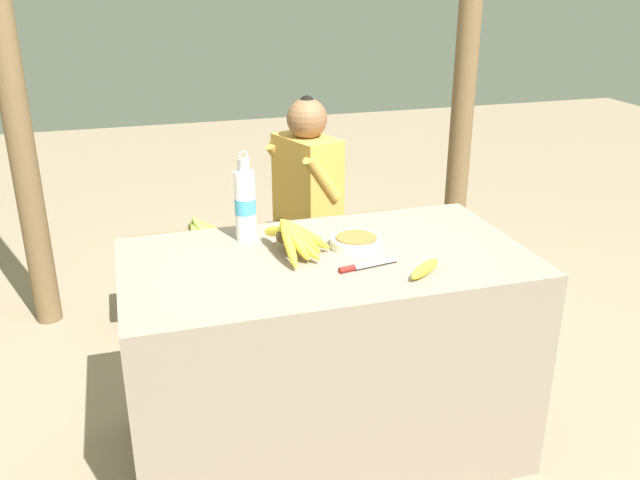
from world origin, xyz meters
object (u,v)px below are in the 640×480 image
object	(u,v)px
seated_vendor	(300,194)
banana_bunch_ripe	(294,235)
banana_bunch_green	(200,229)
knife	(360,266)
serving_bowl	(356,241)
water_bottle	(245,204)
loose_banana_front	(425,269)
support_post_far	(465,76)
wooden_bench	(276,247)
support_post_near	(13,97)

from	to	relation	value
seated_vendor	banana_bunch_ripe	bearing A→B (deg)	54.66
banana_bunch_ripe	banana_bunch_green	bearing A→B (deg)	101.28
seated_vendor	knife	bearing A→B (deg)	65.32
serving_bowl	banana_bunch_ripe	bearing A→B (deg)	176.92
water_bottle	loose_banana_front	bearing A→B (deg)	-43.39
water_bottle	seated_vendor	bearing A→B (deg)	62.95
banana_bunch_green	support_post_far	bearing A→B (deg)	10.54
knife	support_post_far	distance (m)	1.92
loose_banana_front	wooden_bench	bearing A→B (deg)	98.11
banana_bunch_green	serving_bowl	bearing A→B (deg)	-67.69
knife	seated_vendor	distance (m)	1.19
loose_banana_front	water_bottle	bearing A→B (deg)	136.61
seated_vendor	banana_bunch_green	distance (m)	0.51
water_bottle	banana_bunch_green	distance (m)	0.95
wooden_bench	banana_bunch_green	world-z (taller)	banana_bunch_green
water_bottle	wooden_bench	bearing A→B (deg)	70.82
loose_banana_front	knife	distance (m)	0.21
serving_bowl	support_post_near	world-z (taller)	support_post_near
serving_bowl	support_post_near	bearing A→B (deg)	132.24
knife	banana_bunch_green	world-z (taller)	knife
banana_bunch_ripe	support_post_near	xyz separation A→B (m)	(-0.98, 1.31, 0.29)
loose_banana_front	banana_bunch_green	world-z (taller)	loose_banana_front
seated_vendor	banana_bunch_green	world-z (taller)	seated_vendor
wooden_bench	banana_bunch_ripe	bearing A→B (deg)	-99.27
banana_bunch_green	support_post_near	size ratio (longest dim) A/B	0.12
serving_bowl	support_post_near	size ratio (longest dim) A/B	0.08
support_post_near	banana_bunch_green	bearing A→B (deg)	-20.07
support_post_near	loose_banana_front	bearing A→B (deg)	-50.10
loose_banana_front	seated_vendor	xyz separation A→B (m)	(-0.07, 1.27, -0.14)
banana_bunch_ripe	loose_banana_front	bearing A→B (deg)	-38.85
banana_bunch_ripe	loose_banana_front	world-z (taller)	banana_bunch_ripe
water_bottle	banana_bunch_green	xyz separation A→B (m)	(-0.07, 0.85, -0.40)
knife	seated_vendor	world-z (taller)	seated_vendor
wooden_bench	banana_bunch_green	xyz separation A→B (m)	(-0.37, -0.00, 0.14)
support_post_near	support_post_far	xyz separation A→B (m)	(2.30, 0.00, 0.00)
wooden_bench	serving_bowl	bearing A→B (deg)	-87.09
seated_vendor	banana_bunch_green	xyz separation A→B (m)	(-0.49, 0.04, -0.15)
water_bottle	seated_vendor	size ratio (longest dim) A/B	0.29
serving_bowl	support_post_near	xyz separation A→B (m)	(-1.20, 1.32, 0.34)
serving_bowl	support_post_far	distance (m)	1.75
banana_bunch_ripe	loose_banana_front	size ratio (longest dim) A/B	2.07
water_bottle	seated_vendor	distance (m)	0.95
banana_bunch_green	support_post_near	bearing A→B (deg)	159.93
serving_bowl	knife	distance (m)	0.19
banana_bunch_ripe	support_post_far	bearing A→B (deg)	44.87
support_post_near	support_post_far	world-z (taller)	same
water_bottle	loose_banana_front	size ratio (longest dim) A/B	2.07
knife	support_post_near	size ratio (longest dim) A/B	0.09
serving_bowl	loose_banana_front	size ratio (longest dim) A/B	1.15
loose_banana_front	banana_bunch_ripe	bearing A→B (deg)	141.15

